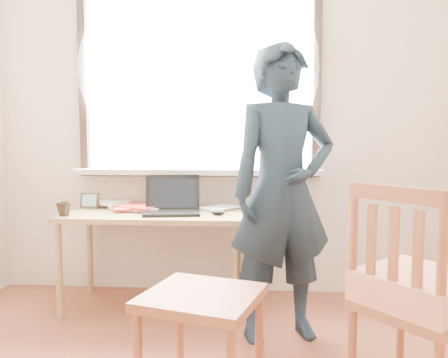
# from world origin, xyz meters

# --- Properties ---
(desk) EXTENTS (1.24, 0.62, 0.67)m
(desk) POSITION_xyz_m (-0.46, 1.63, 0.60)
(desk) COLOR olive
(desk) RESTS_ON ground
(laptop) EXTENTS (0.41, 0.35, 0.25)m
(laptop) POSITION_xyz_m (-0.33, 1.60, 0.73)
(laptop) COLOR black
(laptop) RESTS_ON desk
(mug_white) EXTENTS (0.15, 0.15, 0.10)m
(mug_white) POSITION_xyz_m (-0.50, 1.80, 0.71)
(mug_white) COLOR white
(mug_white) RESTS_ON desk
(mug_dark) EXTENTS (0.12, 0.12, 0.09)m
(mug_dark) POSITION_xyz_m (-1.02, 1.43, 0.71)
(mug_dark) COLOR black
(mug_dark) RESTS_ON desk
(mouse) EXTENTS (0.09, 0.06, 0.04)m
(mouse) POSITION_xyz_m (-0.01, 1.53, 0.68)
(mouse) COLOR black
(mouse) RESTS_ON desk
(desk_clutter) EXTENTS (0.77, 0.53, 0.04)m
(desk_clutter) POSITION_xyz_m (-0.78, 1.81, 0.69)
(desk_clutter) COLOR white
(desk_clutter) RESTS_ON desk
(book_a) EXTENTS (0.21, 0.28, 0.02)m
(book_a) POSITION_xyz_m (-0.81, 1.83, 0.68)
(book_a) COLOR white
(book_a) RESTS_ON desk
(book_b) EXTENTS (0.30, 0.31, 0.02)m
(book_b) POSITION_xyz_m (-0.10, 1.83, 0.68)
(book_b) COLOR white
(book_b) RESTS_ON desk
(picture_frame) EXTENTS (0.14, 0.02, 0.11)m
(picture_frame) POSITION_xyz_m (-0.96, 1.73, 0.72)
(picture_frame) COLOR black
(picture_frame) RESTS_ON desk
(work_chair) EXTENTS (0.59, 0.58, 0.49)m
(work_chair) POSITION_xyz_m (-0.00, 0.52, 0.41)
(work_chair) COLOR brown
(work_chair) RESTS_ON ground
(side_chair) EXTENTS (0.62, 0.62, 0.98)m
(side_chair) POSITION_xyz_m (0.91, 0.52, 0.51)
(side_chair) COLOR brown
(side_chair) RESTS_ON ground
(person) EXTENTS (0.72, 0.58, 1.72)m
(person) POSITION_xyz_m (0.39, 1.20, 0.86)
(person) COLOR black
(person) RESTS_ON ground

